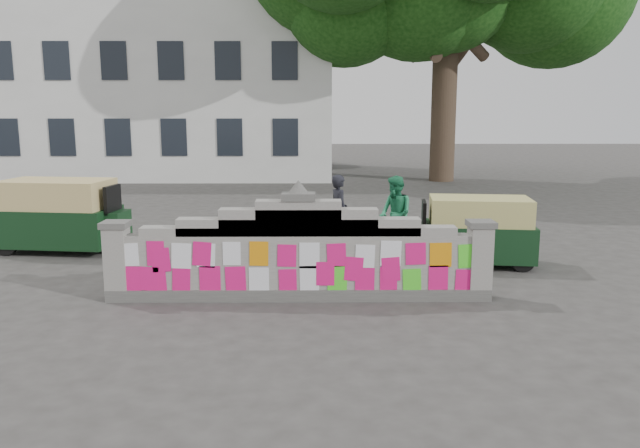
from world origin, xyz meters
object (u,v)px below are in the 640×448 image
object	(u,v)px
cyclist_bike	(339,238)
pedestrian	(395,214)
rickshaw_right	(476,230)
cyclist_rider	(339,223)
rickshaw_left	(61,214)

from	to	relation	value
cyclist_bike	pedestrian	distance (m)	1.54
cyclist_bike	rickshaw_right	distance (m)	2.83
cyclist_rider	pedestrian	world-z (taller)	pedestrian
rickshaw_right	cyclist_bike	bearing A→B (deg)	-3.60
cyclist_rider	pedestrian	bearing A→B (deg)	-79.47
cyclist_rider	rickshaw_left	world-z (taller)	rickshaw_left
rickshaw_left	cyclist_bike	bearing A→B (deg)	-0.15
cyclist_rider	rickshaw_right	bearing A→B (deg)	-120.25
cyclist_rider	rickshaw_right	xyz separation A→B (m)	(2.77, -0.53, -0.06)
cyclist_rider	rickshaw_right	world-z (taller)	cyclist_rider
cyclist_bike	rickshaw_left	distance (m)	6.25
pedestrian	rickshaw_left	bearing A→B (deg)	-112.40
cyclist_rider	rickshaw_left	bearing A→B (deg)	63.13
pedestrian	cyclist_bike	bearing A→B (deg)	-81.94
pedestrian	rickshaw_left	xyz separation A→B (m)	(-7.48, 0.06, -0.01)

